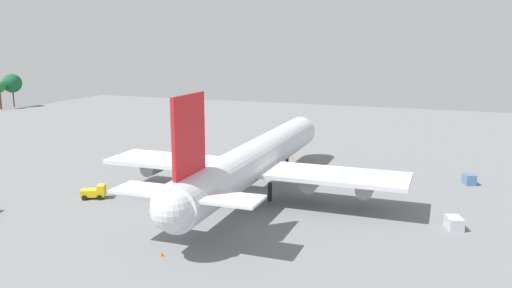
% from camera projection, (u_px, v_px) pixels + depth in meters
% --- Properties ---
extents(ground_plane, '(258.40, 258.40, 0.00)m').
position_uv_depth(ground_plane, '(256.00, 194.00, 91.13)').
color(ground_plane, slate).
extents(cargo_airplane, '(64.60, 52.46, 20.14)m').
position_uv_depth(cargo_airplane, '(256.00, 159.00, 89.70)').
color(cargo_airplane, silver).
rests_on(cargo_airplane, ground_plane).
extents(pushback_tractor, '(3.60, 4.47, 2.39)m').
position_uv_depth(pushback_tractor, '(94.00, 192.00, 88.48)').
color(pushback_tractor, yellow).
rests_on(pushback_tractor, ground_plane).
extents(cargo_container_fore, '(3.54, 2.89, 1.77)m').
position_uv_depth(cargo_container_fore, '(454.00, 223.00, 74.27)').
color(cargo_container_fore, '#B7BCC6').
rests_on(cargo_container_fore, ground_plane).
extents(cargo_container_aft, '(3.17, 2.68, 1.98)m').
position_uv_depth(cargo_container_aft, '(469.00, 179.00, 97.15)').
color(cargo_container_aft, '#4C729E').
rests_on(cargo_container_aft, ground_plane).
extents(safety_cone_nose, '(0.46, 0.46, 0.66)m').
position_uv_depth(safety_cone_nose, '(292.00, 157.00, 118.41)').
color(safety_cone_nose, orange).
rests_on(safety_cone_nose, ground_plane).
extents(safety_cone_tail, '(0.48, 0.48, 0.68)m').
position_uv_depth(safety_cone_tail, '(162.00, 254.00, 65.02)').
color(safety_cone_tail, orange).
rests_on(safety_cone_tail, ground_plane).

